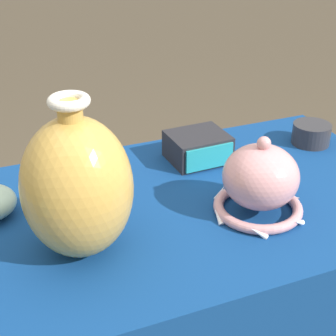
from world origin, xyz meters
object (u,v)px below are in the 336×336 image
object	(u,v)px
vase_tall_bulbous	(77,187)
vase_dome_bell	(260,182)
mosaic_tile_box	(198,147)
pot_squat_charcoal	(311,134)

from	to	relation	value
vase_tall_bulbous	vase_dome_bell	bearing A→B (deg)	-2.05
vase_dome_bell	mosaic_tile_box	bearing A→B (deg)	93.53
vase_tall_bulbous	vase_dome_bell	distance (m)	0.38
pot_squat_charcoal	vase_tall_bulbous	bearing A→B (deg)	-161.86
vase_tall_bulbous	mosaic_tile_box	world-z (taller)	vase_tall_bulbous
mosaic_tile_box	pot_squat_charcoal	xyz separation A→B (m)	(0.33, -0.03, -0.01)
vase_tall_bulbous	mosaic_tile_box	xyz separation A→B (m)	(0.36, 0.25, -0.10)
mosaic_tile_box	pot_squat_charcoal	size ratio (longest dim) A/B	1.45
vase_dome_bell	mosaic_tile_box	distance (m)	0.27
vase_dome_bell	mosaic_tile_box	size ratio (longest dim) A/B	1.37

